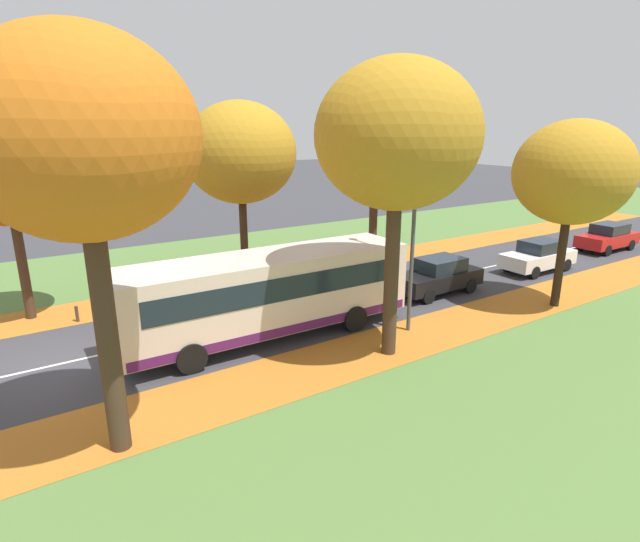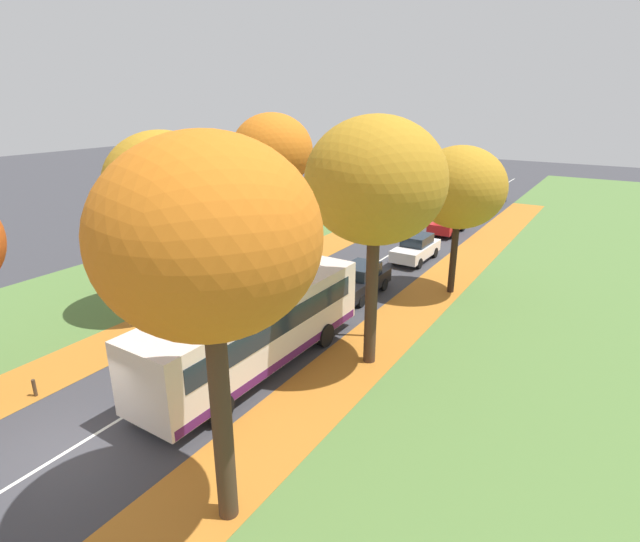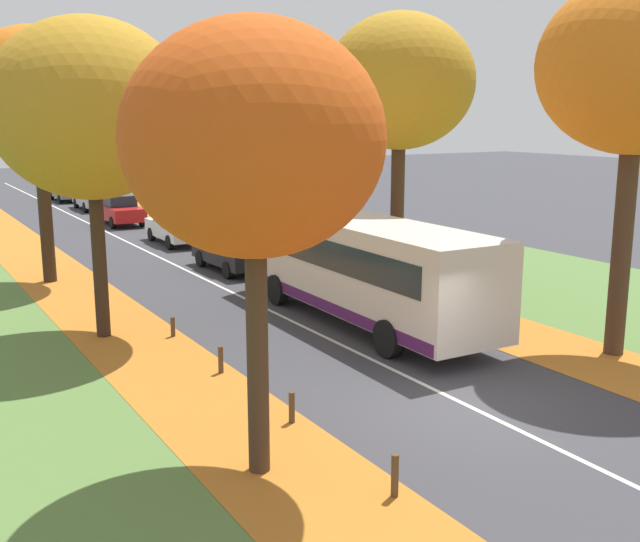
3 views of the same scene
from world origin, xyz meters
name	(u,v)px [view 2 (image 2 of 3)]	position (x,y,z in m)	size (l,w,h in m)	color
ground_plane	(66,452)	(0.00, 0.00, 0.00)	(160.00, 160.00, 0.00)	#38383D
grass_verge_left	(255,243)	(-9.20, 20.00, 0.00)	(12.00, 90.00, 0.01)	#517538
leaf_litter_left	(252,280)	(-4.60, 14.00, 0.01)	(2.80, 60.00, 0.00)	#B26B23
grass_verge_right	(533,295)	(9.20, 20.00, 0.00)	(12.00, 90.00, 0.01)	#517538
leaf_litter_right	(405,316)	(4.60, 14.00, 0.01)	(2.80, 60.00, 0.00)	#B26B23
road_centre_line	(373,265)	(0.00, 20.00, 0.00)	(0.12, 80.00, 0.01)	silver
tree_left_near	(164,184)	(-5.11, 8.92, 6.02)	(5.15, 5.15, 8.36)	#382619
tree_left_mid	(272,151)	(-4.93, 16.71, 6.79)	(4.55, 4.55, 8.89)	#382619
tree_right_nearest	(208,239)	(5.50, 0.79, 6.99)	(4.64, 4.64, 9.13)	#422D1E
tree_right_near	(376,182)	(5.05, 9.35, 6.92)	(4.90, 4.90, 9.17)	#422D1E
tree_right_mid	(460,188)	(5.41, 18.12, 5.47)	(4.49, 4.49, 7.51)	black
bollard_second	(34,388)	(-3.55, 1.15, 0.32)	(0.12, 0.12, 0.64)	#4C3823
bollard_third	(118,348)	(-3.58, 4.52, 0.33)	(0.12, 0.12, 0.65)	#4C3823
bollard_fourth	(183,319)	(-3.52, 7.88, 0.28)	(0.12, 0.12, 0.55)	#4C3823
streetlamp_right	(362,251)	(3.67, 11.20, 3.74)	(1.89, 0.28, 6.00)	#47474C
bus	(256,327)	(1.70, 6.66, 1.70)	(2.81, 10.45, 2.98)	beige
car_black_lead	(360,280)	(1.55, 15.20, 0.81)	(1.79, 4.20, 1.62)	black
car_white_following	(416,248)	(1.85, 22.14, 0.81)	(1.83, 4.23, 1.62)	silver
car_red_third_in_line	(448,223)	(1.41, 29.64, 0.81)	(1.81, 4.21, 1.62)	#B21919
car_silver_fourth_in_line	(481,206)	(1.83, 37.08, 0.81)	(1.86, 4.24, 1.62)	#B7BABF
car_grey_trailing	(494,195)	(1.54, 42.92, 0.81)	(1.82, 4.22, 1.62)	slate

